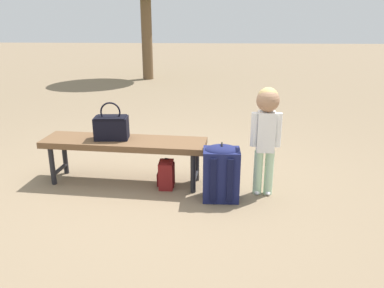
{
  "coord_description": "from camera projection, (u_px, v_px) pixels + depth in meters",
  "views": [
    {
      "loc": [
        0.48,
        -3.35,
        1.61
      ],
      "look_at": [
        0.31,
        0.08,
        0.45
      ],
      "focal_mm": 36.01,
      "sensor_mm": 36.0,
      "label": 1
    }
  ],
  "objects": [
    {
      "name": "ground_plane",
      "position": [
        159.0,
        190.0,
        3.7
      ],
      "size": [
        40.0,
        40.0,
        0.0
      ],
      "primitive_type": "plane",
      "color": "#7F6B51",
      "rests_on": "ground"
    },
    {
      "name": "park_bench",
      "position": [
        124.0,
        145.0,
        3.77
      ],
      "size": [
        1.63,
        0.53,
        0.45
      ],
      "color": "brown",
      "rests_on": "ground"
    },
    {
      "name": "handbag",
      "position": [
        111.0,
        127.0,
        3.74
      ],
      "size": [
        0.33,
        0.2,
        0.37
      ],
      "color": "black",
      "rests_on": "park_bench"
    },
    {
      "name": "child_standing",
      "position": [
        266.0,
        125.0,
        3.43
      ],
      "size": [
        0.27,
        0.21,
        1.01
      ],
      "color": "#B2D8B2",
      "rests_on": "ground"
    },
    {
      "name": "backpack_large",
      "position": [
        221.0,
        171.0,
        3.46
      ],
      "size": [
        0.33,
        0.29,
        0.55
      ],
      "color": "#191E4C",
      "rests_on": "ground"
    },
    {
      "name": "backpack_small",
      "position": [
        166.0,
        173.0,
        3.72
      ],
      "size": [
        0.17,
        0.18,
        0.31
      ],
      "color": "maroon",
      "rests_on": "ground"
    }
  ]
}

